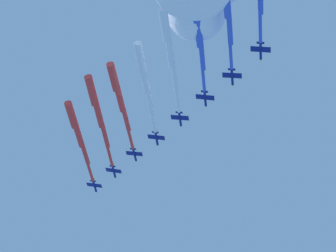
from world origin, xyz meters
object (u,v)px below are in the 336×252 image
(jet_port_mid, at_px, (145,80))
(jet_port_inner, at_px, (98,113))
(jet_starboard_mid, at_px, (170,52))
(jet_port_outer, at_px, (199,32))
(jet_lead, at_px, (78,135))
(jet_starboard_outer, at_px, (227,1))
(jet_starboard_inner, at_px, (120,99))

(jet_port_mid, bearing_deg, jet_port_inner, 53.33)
(jet_starboard_mid, height_order, jet_port_outer, jet_starboard_mid)
(jet_lead, xyz_separation_m, jet_starboard_outer, (-66.07, -72.93, -2.38))
(jet_port_inner, bearing_deg, jet_lead, 43.01)
(jet_starboard_inner, height_order, jet_port_outer, jet_starboard_inner)
(jet_lead, height_order, jet_port_mid, jet_lead)
(jet_starboard_inner, distance_m, jet_port_mid, 16.68)
(jet_lead, xyz_separation_m, jet_port_mid, (-31.30, -36.59, -2.21))
(jet_starboard_inner, bearing_deg, jet_starboard_outer, -132.53)
(jet_starboard_outer, bearing_deg, jet_port_inner, 48.91)
(jet_port_inner, bearing_deg, jet_port_mid, -126.67)
(jet_starboard_inner, relative_size, jet_starboard_mid, 0.96)
(jet_port_mid, relative_size, jet_port_outer, 1.02)
(jet_lead, distance_m, jet_starboard_mid, 66.08)
(jet_starboard_inner, xyz_separation_m, jet_starboard_outer, (-45.21, -49.28, -1.42))
(jet_port_outer, bearing_deg, jet_port_inner, 51.00)
(jet_starboard_inner, height_order, jet_starboard_outer, jet_starboard_inner)
(jet_starboard_outer, bearing_deg, jet_port_mid, 46.27)
(jet_lead, distance_m, jet_port_mid, 48.20)
(jet_lead, xyz_separation_m, jet_port_outer, (-52.87, -61.27, -2.18))
(jet_lead, height_order, jet_starboard_inner, jet_lead)
(jet_port_mid, bearing_deg, jet_lead, 49.45)
(jet_port_outer, bearing_deg, jet_starboard_outer, -138.55)
(jet_port_inner, xyz_separation_m, jet_port_outer, (-39.58, -48.87, -1.21))
(jet_starboard_mid, height_order, jet_starboard_outer, jet_starboard_mid)
(jet_lead, relative_size, jet_starboard_mid, 0.99)
(jet_port_inner, relative_size, jet_starboard_outer, 1.06)
(jet_lead, distance_m, jet_starboard_outer, 98.43)
(jet_starboard_mid, bearing_deg, jet_starboard_inner, 46.56)
(jet_starboard_inner, distance_m, jet_starboard_outer, 66.89)
(jet_starboard_outer, bearing_deg, jet_port_outer, 41.45)
(jet_starboard_inner, xyz_separation_m, jet_starboard_mid, (-23.74, -25.07, -1.04))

